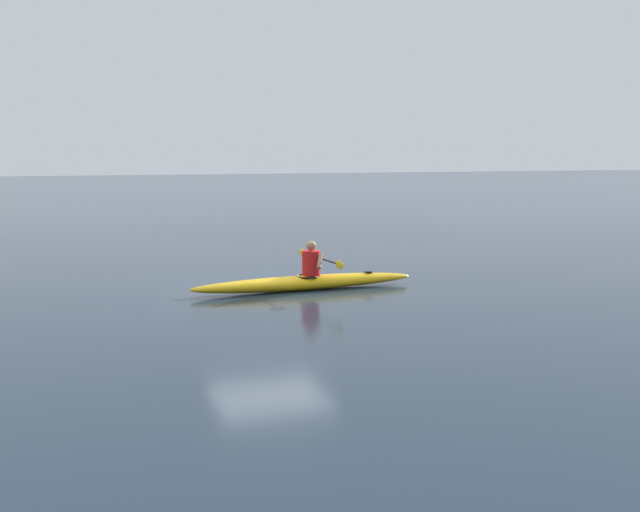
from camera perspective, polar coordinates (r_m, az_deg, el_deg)
The scene contains 3 objects.
ground_plane at distance 17.58m, azimuth -3.62°, elevation -2.23°, with size 160.00×160.00×0.00m, color #1E2D3D.
kayak at distance 17.24m, azimuth -1.07°, elevation -1.88°, with size 5.04×0.82×0.31m.
kayaker at distance 17.23m, azimuth -0.57°, elevation -0.35°, with size 0.48×2.49×0.74m.
Camera 1 is at (4.68, 16.68, 2.98)m, focal length 45.37 mm.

